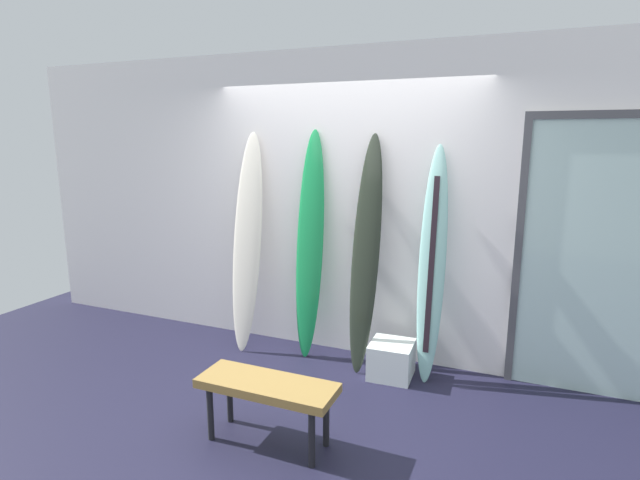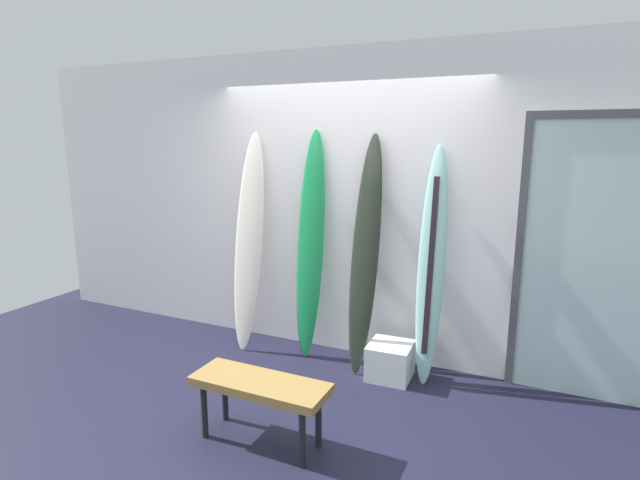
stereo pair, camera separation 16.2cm
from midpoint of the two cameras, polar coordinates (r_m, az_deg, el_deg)
The scene contains 9 objects.
ground at distance 4.01m, azimuth -2.98°, elevation -19.03°, with size 8.00×8.00×0.04m, color #1C1B31.
wall_back at distance 4.67m, azimuth 4.31°, elevation 3.98°, with size 7.20×0.20×2.80m, color white.
surfboard_ivory at distance 4.82m, azimuth -7.18°, elevation -0.21°, with size 0.31×0.44×2.08m.
surfboard_emerald at distance 4.58m, azimuth -0.10°, elevation -0.76°, with size 0.26×0.33×2.10m.
surfboard_charcoal at distance 4.32m, azimuth 6.26°, elevation -1.66°, with size 0.26×0.45×2.06m.
surfboard_seafoam at distance 4.22m, azimuth 13.67°, elevation -3.09°, with size 0.24×0.39×1.97m.
display_block_left at distance 4.43m, azimuth 9.08°, elevation -13.48°, with size 0.37×0.37×0.30m.
glass_door at distance 4.33m, azimuth 30.01°, elevation -1.68°, with size 1.15×0.06×2.22m.
bench at distance 3.47m, azimuth -5.50°, elevation -16.56°, with size 0.94×0.34×0.45m.
Camera 2 is at (1.70, -3.00, 2.03)m, focal length 28.00 mm.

